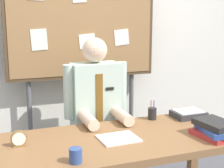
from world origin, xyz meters
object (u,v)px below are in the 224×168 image
book_stack (214,129)px  desk_clock (19,139)px  coffee_mug (76,156)px  open_notebook (118,138)px  desk (121,149)px  pen_holder (152,114)px  bulletin_board (83,20)px  paper_tray (188,114)px  person (96,124)px

book_stack → desk_clock: book_stack is taller
book_stack → coffee_mug: bearing=-176.1°
book_stack → open_notebook: 0.68m
desk → open_notebook: (-0.02, -0.02, 0.09)m
desk_clock → pen_holder: 1.10m
bulletin_board → pen_holder: 1.06m
desk → pen_holder: size_ratio=11.15×
book_stack → pen_holder: 0.56m
desk → bulletin_board: (-0.00, 0.94, 0.88)m
book_stack → paper_tray: 0.47m
bulletin_board → desk_clock: 1.32m
desk → person: (0.00, 0.57, 0.00)m
bulletin_board → desk_clock: size_ratio=19.89×
book_stack → open_notebook: (-0.65, 0.19, -0.05)m
bulletin_board → pen_holder: bulletin_board is taller
book_stack → desk_clock: bearing=166.9°
bulletin_board → paper_tray: 1.25m
paper_tray → person: bearing=155.8°
desk_clock → paper_tray: 1.40m
pen_holder → book_stack: bearing=-66.7°
bulletin_board → coffee_mug: 1.48m
bulletin_board → open_notebook: bulletin_board is taller
book_stack → desk: bearing=161.2°
desk → desk_clock: 0.70m
bulletin_board → open_notebook: bearing=-91.5°
bulletin_board → desk_clock: bulletin_board is taller
book_stack → desk_clock: 1.34m
book_stack → coffee_mug: book_stack is taller
pen_holder → desk: bearing=-142.9°
desk → desk_clock: (-0.68, 0.09, 0.13)m
open_notebook → paper_tray: (0.74, 0.27, 0.02)m
coffee_mug → paper_tray: bearing=25.6°
desk_clock → paper_tray: bearing=6.5°
desk_clock → coffee_mug: size_ratio=1.21×
person → paper_tray: size_ratio=5.33×
paper_tray → coffee_mug: bearing=-154.4°
desk → bulletin_board: bearing=90.0°
desk_clock → pen_holder: bearing=11.1°
bulletin_board → paper_tray: size_ratio=8.13×
open_notebook → book_stack: bearing=-16.5°
person → book_stack: size_ratio=4.33×
coffee_mug → paper_tray: coffee_mug is taller
book_stack → person: bearing=128.5°
paper_tray → desk: bearing=-160.7°
bulletin_board → coffee_mug: size_ratio=24.06×
desk → bulletin_board: 1.29m
desk_clock → paper_tray: (1.39, 0.16, -0.02)m
open_notebook → pen_holder: 0.54m
bulletin_board → open_notebook: 1.24m
coffee_mug → paper_tray: 1.23m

